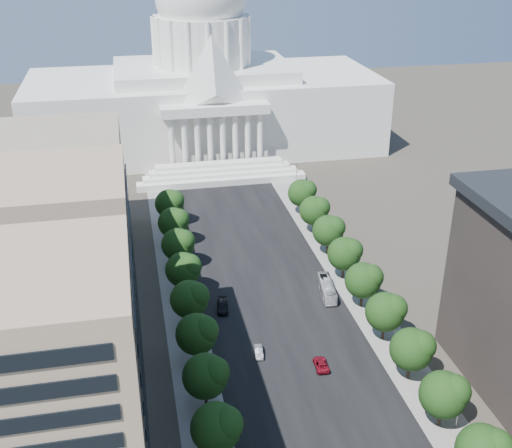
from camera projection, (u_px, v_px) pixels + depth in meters
road_asphalt at (260, 273)px, 147.67m from camera, size 30.00×260.00×0.01m
sidewalk_left at (177, 281)px, 144.21m from camera, size 8.00×260.00×0.02m
sidewalk_right at (338, 265)px, 151.12m from camera, size 8.00×260.00×0.02m
capitol at (204, 90)px, 223.08m from camera, size 120.00×56.00×73.00m
office_block_left_far at (38, 213)px, 141.36m from camera, size 38.00×52.00×30.00m
tree_l_c at (218, 427)px, 93.73m from camera, size 7.79×7.60×9.97m
tree_l_d at (207, 375)px, 104.35m from camera, size 7.79×7.60×9.97m
tree_l_e at (198, 333)px, 114.97m from camera, size 7.79×7.60×9.97m
tree_l_f at (191, 298)px, 125.59m from camera, size 7.79×7.60×9.97m
tree_l_g at (185, 269)px, 136.21m from camera, size 7.79×7.60×9.97m
tree_l_h at (179, 244)px, 146.83m from camera, size 7.79×7.60×9.97m
tree_l_i at (175, 222)px, 157.45m from camera, size 7.79×7.60×9.97m
tree_l_j at (171, 203)px, 168.07m from camera, size 7.79×7.60×9.97m
tree_r_c at (446, 394)px, 100.27m from camera, size 7.79×7.60×9.97m
tree_r_d at (414, 348)px, 110.90m from camera, size 7.79×7.60×9.97m
tree_r_e at (387, 311)px, 121.52m from camera, size 7.79×7.60×9.97m
tree_r_f at (365, 280)px, 132.14m from camera, size 7.79×7.60×9.97m
tree_r_g at (346, 253)px, 142.76m from camera, size 7.79×7.60×9.97m
tree_r_h at (330, 230)px, 153.38m from camera, size 7.79×7.60×9.97m
tree_r_i at (316, 210)px, 164.00m from camera, size 7.79×7.60×9.97m
tree_r_j at (303, 192)px, 174.62m from camera, size 7.79×7.60×9.97m
streetlight_b at (457, 399)px, 100.12m from camera, size 2.61×0.44×9.00m
streetlight_c at (394, 312)px, 122.24m from camera, size 2.61×0.44×9.00m
streetlight_d at (351, 252)px, 144.37m from camera, size 2.61×0.44×9.00m
streetlight_e at (319, 208)px, 166.50m from camera, size 2.61×0.44×9.00m
streetlight_f at (294, 174)px, 188.62m from camera, size 2.61×0.44×9.00m
car_silver at (259, 352)px, 119.45m from camera, size 1.89×4.31×1.38m
car_red at (321, 364)px, 116.08m from camera, size 2.69×5.22×1.41m
car_dark_b at (223, 306)px, 133.29m from camera, size 3.06×5.94×1.65m
city_bus at (327, 288)px, 138.48m from camera, size 3.92×11.08×3.02m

